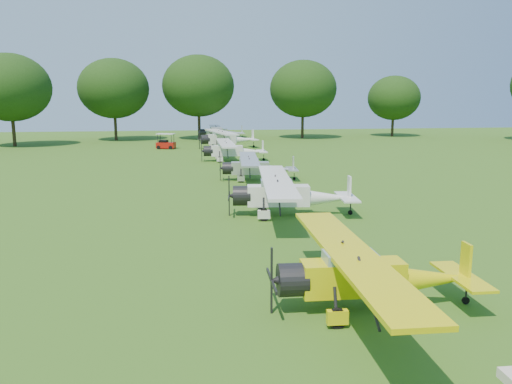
# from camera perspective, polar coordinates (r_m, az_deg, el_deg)

# --- Properties ---
(ground) EXTENTS (160.00, 160.00, 0.00)m
(ground) POSITION_cam_1_polar(r_m,az_deg,el_deg) (23.36, 5.11, -4.62)
(ground) COLOR #2A5715
(ground) RESTS_ON ground
(tree_belt) EXTENTS (137.36, 130.27, 14.52)m
(tree_belt) POSITION_cam_1_polar(r_m,az_deg,el_deg) (23.92, 13.96, 14.88)
(tree_belt) COLOR #2E2312
(tree_belt) RESTS_ON ground
(aircraft_2) EXTENTS (6.25, 9.94, 1.96)m
(aircraft_2) POSITION_cam_1_polar(r_m,az_deg,el_deg) (15.08, 12.69, -8.86)
(aircraft_2) COLOR #D7CF09
(aircraft_2) RESTS_ON ground
(aircraft_3) EXTENTS (6.89, 10.94, 2.15)m
(aircraft_3) POSITION_cam_1_polar(r_m,az_deg,el_deg) (26.49, 3.66, -0.01)
(aircraft_3) COLOR white
(aircraft_3) RESTS_ON ground
(aircraft_4) EXTENTS (6.01, 9.56, 1.88)m
(aircraft_4) POSITION_cam_1_polar(r_m,az_deg,el_deg) (38.09, -0.01, 2.99)
(aircraft_4) COLOR silver
(aircraft_4) RESTS_ON ground
(aircraft_5) EXTENTS (6.59, 10.47, 2.07)m
(aircraft_5) POSITION_cam_1_polar(r_m,az_deg,el_deg) (50.27, -2.80, 4.93)
(aircraft_5) COLOR white
(aircraft_5) RESTS_ON ground
(aircraft_6) EXTENTS (7.55, 11.97, 2.35)m
(aircraft_6) POSITION_cam_1_polar(r_m,az_deg,el_deg) (63.74, -3.47, 6.25)
(aircraft_6) COLOR white
(aircraft_6) RESTS_ON ground
(aircraft_7) EXTENTS (7.11, 11.30, 2.23)m
(aircraft_7) POSITION_cam_1_polar(r_m,az_deg,el_deg) (77.29, -4.16, 6.94)
(aircraft_7) COLOR silver
(aircraft_7) RESTS_ON ground
(golf_cart) EXTENTS (2.52, 1.92, 1.91)m
(golf_cart) POSITION_cam_1_polar(r_m,az_deg,el_deg) (63.84, -10.30, 5.45)
(golf_cart) COLOR #A7150B
(golf_cart) RESTS_ON ground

